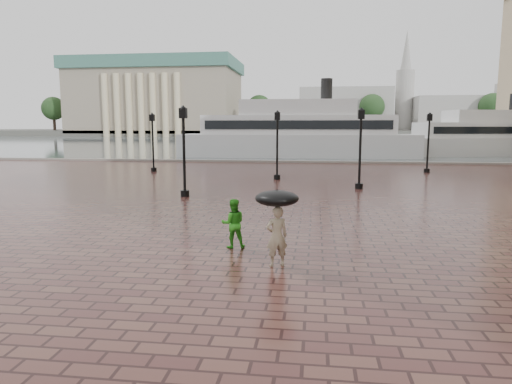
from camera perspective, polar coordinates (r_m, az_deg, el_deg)
ground at (r=12.66m, az=4.83°, el=-7.97°), size 300.00×300.00×0.00m
harbour_water at (r=104.21m, az=7.19°, el=6.27°), size 240.00×240.00×0.00m
quay_edge at (r=44.29m, az=6.75°, el=3.64°), size 80.00×0.60×0.30m
far_shore at (r=172.17m, az=7.32°, el=7.37°), size 300.00×60.00×2.00m
museum at (r=166.63m, az=-12.30°, el=11.66°), size 57.00×32.50×26.00m
distant_skyline at (r=169.10m, az=24.14°, el=9.57°), size 102.50×22.00×33.00m
far_trees at (r=150.27m, az=7.35°, el=10.46°), size 188.00×8.00×13.50m
street_lamps at (r=29.85m, az=3.37°, el=5.94°), size 21.44×14.44×4.40m
adult_pedestrian at (r=11.57m, az=2.61°, el=-5.56°), size 0.66×0.54×1.54m
child_pedestrian at (r=13.32m, az=-2.87°, el=-3.94°), size 0.82×0.71×1.44m
ferry_near at (r=52.86m, az=5.20°, el=7.27°), size 26.87×6.98×8.77m
ferry_far at (r=61.84m, az=27.30°, el=6.13°), size 22.95×10.51×7.32m
umbrella at (r=11.38m, az=2.64°, el=-0.80°), size 1.10×1.10×1.10m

